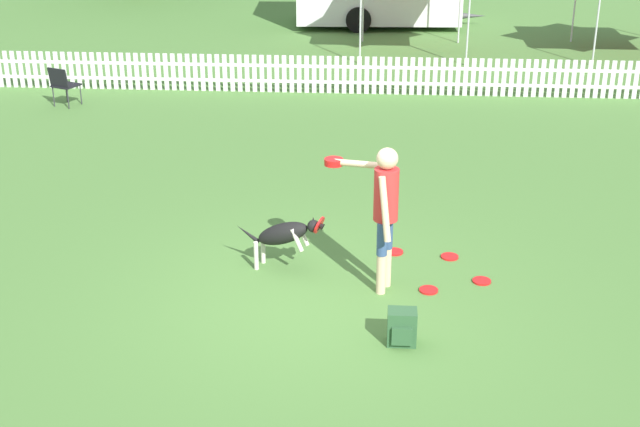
% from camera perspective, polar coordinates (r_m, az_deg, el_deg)
% --- Properties ---
extents(ground_plane, '(240.00, 240.00, 0.00)m').
position_cam_1_polar(ground_plane, '(10.14, -0.30, -5.63)').
color(ground_plane, '#4C7A38').
extents(handler_person, '(0.90, 0.89, 1.73)m').
position_cam_1_polar(handler_person, '(9.99, 4.04, 0.77)').
color(handler_person, beige).
rests_on(handler_person, ground_plane).
extents(leaping_dog, '(1.14, 0.51, 0.79)m').
position_cam_1_polar(leaping_dog, '(10.63, -2.29, -1.32)').
color(leaping_dog, black).
rests_on(leaping_dog, ground_plane).
extents(frisbee_near_handler, '(0.22, 0.22, 0.02)m').
position_cam_1_polar(frisbee_near_handler, '(10.43, 6.97, -4.89)').
color(frisbee_near_handler, red).
rests_on(frisbee_near_handler, ground_plane).
extents(frisbee_near_dog, '(0.22, 0.22, 0.02)m').
position_cam_1_polar(frisbee_near_dog, '(10.73, 10.31, -4.27)').
color(frisbee_near_dog, red).
rests_on(frisbee_near_dog, ground_plane).
extents(frisbee_midfield, '(0.22, 0.22, 0.02)m').
position_cam_1_polar(frisbee_midfield, '(11.31, 4.79, -2.46)').
color(frisbee_midfield, red).
rests_on(frisbee_midfield, ground_plane).
extents(frisbee_far_scatter, '(0.22, 0.22, 0.02)m').
position_cam_1_polar(frisbee_far_scatter, '(11.26, 8.30, -2.75)').
color(frisbee_far_scatter, red).
rests_on(frisbee_far_scatter, ground_plane).
extents(backpack_on_grass, '(0.30, 0.26, 0.38)m').
position_cam_1_polar(backpack_on_grass, '(9.29, 5.27, -7.28)').
color(backpack_on_grass, '#2D5633').
rests_on(backpack_on_grass, ground_plane).
extents(picket_fence, '(25.44, 0.04, 0.77)m').
position_cam_1_polar(picket_fence, '(18.32, 1.80, 8.86)').
color(picket_fence, white).
rests_on(picket_fence, ground_plane).
extents(folding_chair_center, '(0.57, 0.58, 0.78)m').
position_cam_1_polar(folding_chair_center, '(18.06, -16.14, 8.02)').
color(folding_chair_center, '#333338').
rests_on(folding_chair_center, ground_plane).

